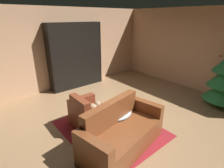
% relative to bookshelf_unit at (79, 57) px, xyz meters
% --- Properties ---
extents(ground_plane, '(8.02, 8.02, 0.00)m').
position_rel_bookshelf_unit_xyz_m(ground_plane, '(2.68, -0.46, -1.07)').
color(ground_plane, '#916D4A').
extents(wall_back, '(5.97, 0.06, 2.69)m').
position_rel_bookshelf_unit_xyz_m(wall_back, '(2.68, 2.91, 0.27)').
color(wall_back, tan).
rests_on(wall_back, ground).
extents(wall_left, '(0.06, 6.80, 2.69)m').
position_rel_bookshelf_unit_xyz_m(wall_left, '(-0.27, -0.46, 0.27)').
color(wall_left, tan).
rests_on(wall_left, ground).
extents(area_rug, '(2.25, 1.87, 0.01)m').
position_rel_bookshelf_unit_xyz_m(area_rug, '(2.81, -0.87, -1.07)').
color(area_rug, maroon).
rests_on(area_rug, ground).
extents(bookshelf_unit, '(0.39, 1.90, 2.22)m').
position_rel_bookshelf_unit_xyz_m(bookshelf_unit, '(0.00, 0.00, 0.00)').
color(bookshelf_unit, black).
rests_on(bookshelf_unit, ground).
extents(armchair_red, '(0.96, 0.68, 0.83)m').
position_rel_bookshelf_unit_xyz_m(armchair_red, '(2.50, -1.20, -0.77)').
color(armchair_red, brown).
rests_on(armchair_red, ground).
extents(couch_red, '(1.09, 1.87, 0.90)m').
position_rel_bookshelf_unit_xyz_m(couch_red, '(3.40, -1.07, -0.76)').
color(couch_red, brown).
rests_on(couch_red, ground).
extents(coffee_table, '(0.80, 0.80, 0.48)m').
position_rel_bookshelf_unit_xyz_m(coffee_table, '(2.85, -0.83, -0.63)').
color(coffee_table, black).
rests_on(coffee_table, ground).
extents(book_stack_on_table, '(0.21, 0.17, 0.13)m').
position_rel_bookshelf_unit_xyz_m(book_stack_on_table, '(2.83, -0.78, -0.53)').
color(book_stack_on_table, yellow).
rests_on(book_stack_on_table, coffee_table).
extents(bottle_on_table, '(0.07, 0.07, 0.26)m').
position_rel_bookshelf_unit_xyz_m(bottle_on_table, '(3.03, -0.70, -0.49)').
color(bottle_on_table, '#1F4F20').
rests_on(bottle_on_table, coffee_table).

